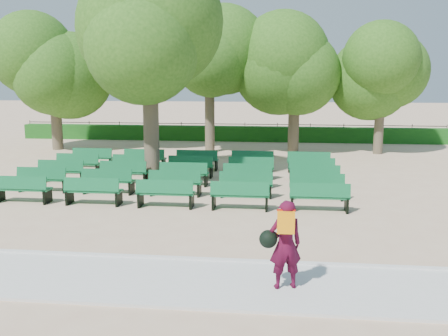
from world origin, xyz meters
TOP-DOWN VIEW (x-y plane):
  - ground at (0.00, 0.00)m, footprint 120.00×120.00m
  - paving at (0.00, -7.40)m, footprint 30.00×2.20m
  - curb at (0.00, -6.25)m, footprint 30.00×0.12m
  - hedge at (0.00, 14.00)m, footprint 26.00×0.70m
  - fence at (0.00, 14.40)m, footprint 26.00×0.10m
  - tree_line at (0.00, 10.00)m, footprint 21.80×6.80m
  - bench_array at (-0.27, 1.28)m, footprint 1.78×0.63m
  - tree_among at (-1.58, 1.64)m, footprint 4.92×4.92m
  - person at (3.27, -7.50)m, footprint 0.83×0.56m

SIDE VIEW (x-z plane):
  - ground at x=0.00m, z-range 0.00..0.00m
  - fence at x=0.00m, z-range -0.51..0.51m
  - tree_line at x=0.00m, z-range -3.52..3.52m
  - paving at x=0.00m, z-range 0.00..0.06m
  - curb at x=0.00m, z-range 0.00..0.10m
  - bench_array at x=-0.27m, z-range -0.46..0.64m
  - hedge at x=0.00m, z-range 0.00..0.90m
  - person at x=3.27m, z-range 0.09..1.77m
  - tree_among at x=-1.58m, z-range 1.33..8.48m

